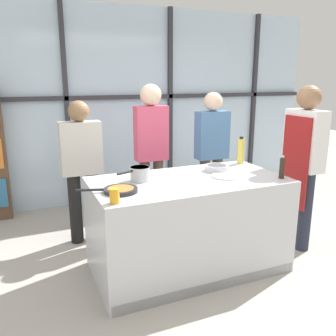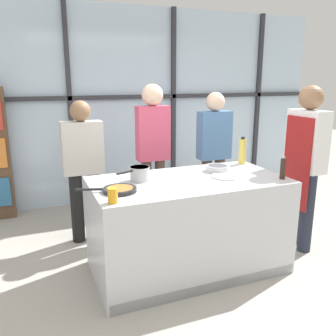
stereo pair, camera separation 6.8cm
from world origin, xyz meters
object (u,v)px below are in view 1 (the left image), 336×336
(oil_bottle, at_px, (241,151))
(juice_glass_near, at_px, (114,196))
(mixing_bowl, at_px, (217,168))
(spectator_center_right, at_px, (212,149))
(spectator_far_left, at_px, (82,165))
(pepper_grinder, at_px, (282,168))
(saucepan, at_px, (140,174))
(spectator_center_left, at_px, (151,147))
(frying_pan, at_px, (120,190))
(chef, at_px, (303,158))
(white_plate, at_px, (226,176))

(oil_bottle, distance_m, juice_glass_near, 1.75)
(mixing_bowl, bearing_deg, spectator_center_right, 63.40)
(spectator_far_left, xyz_separation_m, pepper_grinder, (1.62, -1.30, 0.11))
(saucepan, height_order, pepper_grinder, pepper_grinder)
(oil_bottle, relative_size, juice_glass_near, 2.56)
(spectator_center_left, bearing_deg, frying_pan, 58.26)
(spectator_center_right, distance_m, saucepan, 1.52)
(chef, bearing_deg, pepper_grinder, 118.11)
(pepper_grinder, bearing_deg, saucepan, 160.87)
(chef, distance_m, mixing_bowl, 0.94)
(oil_bottle, bearing_deg, spectator_center_right, 89.09)
(saucepan, bearing_deg, oil_bottle, 10.30)
(spectator_far_left, height_order, frying_pan, spectator_far_left)
(saucepan, relative_size, oil_bottle, 1.10)
(chef, xyz_separation_m, juice_glass_near, (-2.10, -0.33, -0.04))
(chef, relative_size, oil_bottle, 5.88)
(white_plate, bearing_deg, spectator_center_right, 66.88)
(oil_bottle, distance_m, pepper_grinder, 0.66)
(saucepan, distance_m, juice_glass_near, 0.61)
(spectator_far_left, distance_m, oil_bottle, 1.74)
(spectator_center_right, relative_size, juice_glass_near, 14.25)
(mixing_bowl, relative_size, pepper_grinder, 1.07)
(chef, height_order, juice_glass_near, chef)
(chef, relative_size, saucepan, 5.35)
(mixing_bowl, relative_size, juice_glass_near, 2.04)
(spectator_far_left, relative_size, white_plate, 5.85)
(saucepan, bearing_deg, spectator_center_right, 35.00)
(frying_pan, relative_size, pepper_grinder, 2.21)
(pepper_grinder, bearing_deg, white_plate, 151.40)
(white_plate, bearing_deg, spectator_center_left, 108.69)
(chef, relative_size, spectator_center_right, 1.06)
(saucepan, distance_m, mixing_bowl, 0.83)
(oil_bottle, height_order, juice_glass_near, oil_bottle)
(chef, distance_m, saucepan, 1.75)
(saucepan, bearing_deg, frying_pan, -136.10)
(oil_bottle, bearing_deg, mixing_bowl, -155.59)
(chef, height_order, white_plate, chef)
(pepper_grinder, bearing_deg, chef, 28.11)
(mixing_bowl, bearing_deg, oil_bottle, 24.41)
(saucepan, height_order, mixing_bowl, saucepan)
(chef, height_order, spectator_center_left, spectator_center_left)
(frying_pan, xyz_separation_m, juice_glass_near, (-0.11, -0.25, 0.04))
(chef, xyz_separation_m, white_plate, (-0.95, -0.02, -0.09))
(oil_bottle, bearing_deg, frying_pan, -162.47)
(spectator_center_right, xyz_separation_m, juice_glass_near, (-1.61, -1.36, 0.01))
(spectator_center_right, xyz_separation_m, white_plate, (-0.45, -1.06, -0.04))
(mixing_bowl, xyz_separation_m, juice_glass_near, (-1.19, -0.53, 0.03))
(chef, bearing_deg, spectator_center_left, 51.52)
(mixing_bowl, height_order, oil_bottle, oil_bottle)
(white_plate, distance_m, juice_glass_near, 1.20)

